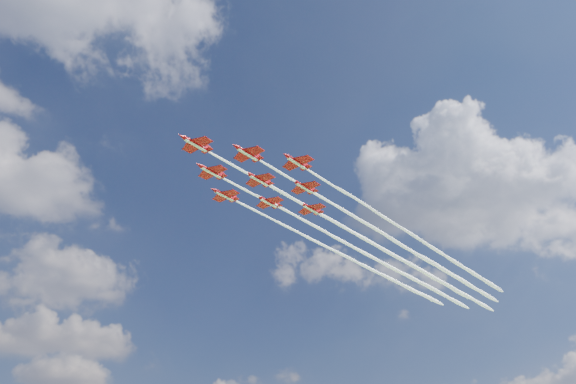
# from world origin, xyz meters

# --- Properties ---
(jet_lead) EXTENTS (138.38, 49.06, 2.40)m
(jet_lead) POSITION_xyz_m (45.58, 12.65, 79.78)
(jet_lead) COLOR #A1080E
(jet_row2_port) EXTENTS (138.38, 49.06, 2.40)m
(jet_row2_port) POSITION_xyz_m (58.08, 9.88, 79.78)
(jet_row2_port) COLOR #A1080E
(jet_row2_starb) EXTENTS (138.38, 49.06, 2.40)m
(jet_row2_starb) POSITION_xyz_m (53.95, 22.33, 79.78)
(jet_row2_starb) COLOR #A1080E
(jet_row3_port) EXTENTS (138.38, 49.06, 2.40)m
(jet_row3_port) POSITION_xyz_m (70.57, 7.12, 79.78)
(jet_row3_port) COLOR #A1080E
(jet_row3_centre) EXTENTS (138.38, 49.06, 2.40)m
(jet_row3_centre) POSITION_xyz_m (66.44, 19.57, 79.78)
(jet_row3_centre) COLOR #A1080E
(jet_row3_starb) EXTENTS (138.38, 49.06, 2.40)m
(jet_row3_starb) POSITION_xyz_m (62.31, 32.02, 79.78)
(jet_row3_starb) COLOR #A1080E
(jet_row4_port) EXTENTS (138.38, 49.06, 2.40)m
(jet_row4_port) POSITION_xyz_m (78.93, 16.80, 79.78)
(jet_row4_port) COLOR #A1080E
(jet_row4_starb) EXTENTS (138.38, 49.06, 2.40)m
(jet_row4_starb) POSITION_xyz_m (74.80, 29.25, 79.78)
(jet_row4_starb) COLOR #A1080E
(jet_tail) EXTENTS (138.38, 49.06, 2.40)m
(jet_tail) POSITION_xyz_m (87.29, 26.49, 79.78)
(jet_tail) COLOR #A1080E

